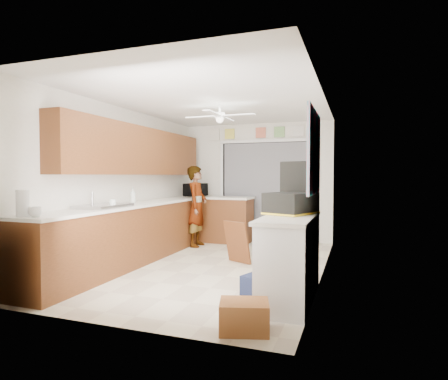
% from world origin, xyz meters
% --- Properties ---
extents(floor, '(5.00, 5.00, 0.00)m').
position_xyz_m(floor, '(0.00, 0.00, 0.00)').
color(floor, beige).
rests_on(floor, ground).
extents(ceiling, '(5.00, 5.00, 0.00)m').
position_xyz_m(ceiling, '(0.00, 0.00, 2.50)').
color(ceiling, white).
rests_on(ceiling, ground).
extents(wall_back, '(3.20, 0.00, 3.20)m').
position_xyz_m(wall_back, '(0.00, 2.50, 1.25)').
color(wall_back, white).
rests_on(wall_back, ground).
extents(wall_front, '(3.20, 0.00, 3.20)m').
position_xyz_m(wall_front, '(0.00, -2.50, 1.25)').
color(wall_front, white).
rests_on(wall_front, ground).
extents(wall_left, '(0.00, 5.00, 5.00)m').
position_xyz_m(wall_left, '(-1.60, 0.00, 1.25)').
color(wall_left, white).
rests_on(wall_left, ground).
extents(wall_right, '(0.00, 5.00, 5.00)m').
position_xyz_m(wall_right, '(1.60, 0.00, 1.25)').
color(wall_right, white).
rests_on(wall_right, ground).
extents(left_base_cabinets, '(0.60, 4.80, 0.90)m').
position_xyz_m(left_base_cabinets, '(-1.30, 0.00, 0.45)').
color(left_base_cabinets, brown).
rests_on(left_base_cabinets, floor).
extents(left_countertop, '(0.62, 4.80, 0.04)m').
position_xyz_m(left_countertop, '(-1.29, 0.00, 0.92)').
color(left_countertop, white).
rests_on(left_countertop, left_base_cabinets).
extents(upper_cabinets, '(0.32, 4.00, 0.80)m').
position_xyz_m(upper_cabinets, '(-1.44, 0.20, 1.80)').
color(upper_cabinets, brown).
rests_on(upper_cabinets, wall_left).
extents(sink_basin, '(0.50, 0.76, 0.06)m').
position_xyz_m(sink_basin, '(-1.29, -1.00, 0.95)').
color(sink_basin, silver).
rests_on(sink_basin, left_countertop).
extents(faucet, '(0.03, 0.03, 0.22)m').
position_xyz_m(faucet, '(-1.48, -1.00, 1.05)').
color(faucet, silver).
rests_on(faucet, left_countertop).
extents(peninsula_base, '(1.00, 0.60, 0.90)m').
position_xyz_m(peninsula_base, '(-0.50, 2.00, 0.45)').
color(peninsula_base, brown).
rests_on(peninsula_base, floor).
extents(peninsula_top, '(1.04, 0.64, 0.04)m').
position_xyz_m(peninsula_top, '(-0.50, 2.00, 0.92)').
color(peninsula_top, white).
rests_on(peninsula_top, peninsula_base).
extents(back_opening_recess, '(2.00, 0.06, 2.10)m').
position_xyz_m(back_opening_recess, '(0.25, 2.47, 1.05)').
color(back_opening_recess, black).
rests_on(back_opening_recess, wall_back).
extents(curtain_panel, '(1.90, 0.03, 2.05)m').
position_xyz_m(curtain_panel, '(0.25, 2.43, 1.05)').
color(curtain_panel, gray).
rests_on(curtain_panel, wall_back).
extents(door_trim_left, '(0.06, 0.04, 2.10)m').
position_xyz_m(door_trim_left, '(-0.77, 2.44, 1.05)').
color(door_trim_left, white).
rests_on(door_trim_left, wall_back).
extents(door_trim_right, '(0.06, 0.04, 2.10)m').
position_xyz_m(door_trim_right, '(1.27, 2.44, 1.05)').
color(door_trim_right, white).
rests_on(door_trim_right, wall_back).
extents(door_trim_head, '(2.10, 0.04, 0.06)m').
position_xyz_m(door_trim_head, '(0.25, 2.44, 2.12)').
color(door_trim_head, white).
rests_on(door_trim_head, wall_back).
extents(header_frame_0, '(0.22, 0.02, 0.22)m').
position_xyz_m(header_frame_0, '(-0.60, 2.47, 2.30)').
color(header_frame_0, '#EEE14F').
rests_on(header_frame_0, wall_back).
extents(header_frame_2, '(0.22, 0.02, 0.22)m').
position_xyz_m(header_frame_2, '(0.10, 2.47, 2.30)').
color(header_frame_2, '#D76D50').
rests_on(header_frame_2, wall_back).
extents(header_frame_3, '(0.22, 0.02, 0.22)m').
position_xyz_m(header_frame_3, '(0.50, 2.47, 2.30)').
color(header_frame_3, '#79AE63').
rests_on(header_frame_3, wall_back).
extents(header_frame_4, '(0.22, 0.02, 0.22)m').
position_xyz_m(header_frame_4, '(0.90, 2.47, 2.30)').
color(header_frame_4, silver).
rests_on(header_frame_4, wall_back).
extents(route66_sign, '(0.22, 0.02, 0.26)m').
position_xyz_m(route66_sign, '(-0.95, 2.47, 2.30)').
color(route66_sign, silver).
rests_on(route66_sign, wall_back).
extents(right_counter_base, '(0.50, 1.40, 0.90)m').
position_xyz_m(right_counter_base, '(1.35, -1.20, 0.45)').
color(right_counter_base, white).
rests_on(right_counter_base, floor).
extents(right_counter_top, '(0.54, 1.44, 0.04)m').
position_xyz_m(right_counter_top, '(1.34, -1.20, 0.92)').
color(right_counter_top, white).
rests_on(right_counter_top, right_counter_base).
extents(abstract_painting, '(0.03, 1.15, 0.95)m').
position_xyz_m(abstract_painting, '(1.58, -1.00, 1.65)').
color(abstract_painting, '#F05872').
rests_on(abstract_painting, wall_right).
extents(ceiling_fan, '(1.14, 1.14, 0.24)m').
position_xyz_m(ceiling_fan, '(0.00, 0.20, 2.32)').
color(ceiling_fan, white).
rests_on(ceiling_fan, ceiling).
extents(microwave, '(0.40, 0.54, 0.28)m').
position_xyz_m(microwave, '(-1.23, 2.04, 1.08)').
color(microwave, black).
rests_on(microwave, left_countertop).
extents(soap_bottle, '(0.11, 0.11, 0.26)m').
position_xyz_m(soap_bottle, '(-1.36, -0.16, 1.07)').
color(soap_bottle, silver).
rests_on(soap_bottle, left_countertop).
extents(cup, '(0.15, 0.15, 0.11)m').
position_xyz_m(cup, '(-1.22, -2.25, 1.00)').
color(cup, white).
rests_on(cup, left_countertop).
extents(jar_a, '(0.09, 0.09, 0.12)m').
position_xyz_m(jar_a, '(-1.13, -1.01, 1.00)').
color(jar_a, silver).
rests_on(jar_a, left_countertop).
extents(jar_b, '(0.10, 0.10, 0.11)m').
position_xyz_m(jar_b, '(-1.21, -2.25, 1.00)').
color(jar_b, silver).
rests_on(jar_b, left_countertop).
extents(paper_towel_roll, '(0.17, 0.17, 0.29)m').
position_xyz_m(paper_towel_roll, '(-1.39, -2.25, 1.09)').
color(paper_towel_roll, white).
rests_on(paper_towel_roll, left_countertop).
extents(suitcase, '(0.62, 0.70, 0.25)m').
position_xyz_m(suitcase, '(1.32, -0.99, 1.06)').
color(suitcase, black).
rests_on(suitcase, right_counter_top).
extents(suitcase_rim, '(0.62, 0.70, 0.02)m').
position_xyz_m(suitcase_rim, '(1.32, -0.99, 0.95)').
color(suitcase_rim, yellow).
rests_on(suitcase_rim, suitcase).
extents(suitcase_lid, '(0.40, 0.18, 0.50)m').
position_xyz_m(suitcase_lid, '(1.32, -0.70, 1.31)').
color(suitcase_lid, black).
rests_on(suitcase_lid, suitcase).
extents(cardboard_box, '(0.51, 0.43, 0.27)m').
position_xyz_m(cardboard_box, '(1.11, -2.20, 0.14)').
color(cardboard_box, '#A45D33').
rests_on(cardboard_box, floor).
extents(navy_crate, '(0.45, 0.42, 0.23)m').
position_xyz_m(navy_crate, '(1.00, -1.17, 0.11)').
color(navy_crate, '#161D38').
rests_on(navy_crate, floor).
extents(cabinet_door_panel, '(0.48, 0.34, 0.67)m').
position_xyz_m(cabinet_door_panel, '(0.28, 0.24, 0.34)').
color(cabinet_door_panel, brown).
rests_on(cabinet_door_panel, floor).
extents(man, '(0.43, 0.61, 1.57)m').
position_xyz_m(man, '(-0.90, 1.35, 0.79)').
color(man, white).
rests_on(man, floor).
extents(dog, '(0.32, 0.64, 0.48)m').
position_xyz_m(dog, '(0.54, 1.72, 0.24)').
color(dog, black).
rests_on(dog, floor).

